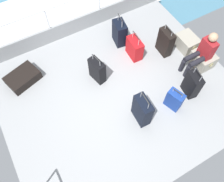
% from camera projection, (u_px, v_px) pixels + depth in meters
% --- Properties ---
extents(ground_plane, '(4.40, 5.20, 0.06)m').
position_uv_depth(ground_plane, '(118.00, 92.00, 5.39)').
color(ground_plane, '#939699').
extents(gunwale_port, '(0.06, 5.20, 0.45)m').
position_uv_depth(gunwale_port, '(77.00, 25.00, 6.12)').
color(gunwale_port, '#939699').
rests_on(gunwale_port, ground_plane).
extents(railing_port, '(0.04, 4.20, 1.02)m').
position_uv_depth(railing_port, '(74.00, 8.00, 5.64)').
color(railing_port, silver).
rests_on(railing_port, ground_plane).
extents(sea_wake, '(12.00, 12.00, 0.01)m').
position_uv_depth(sea_wake, '(59.00, 10.00, 7.23)').
color(sea_wake, teal).
rests_on(sea_wake, ground_plane).
extents(cargo_crate_0, '(0.57, 0.42, 0.35)m').
position_uv_depth(cargo_crate_0, '(187.00, 42.00, 5.88)').
color(cargo_crate_0, '#9E9989').
rests_on(cargo_crate_0, ground_plane).
extents(cargo_crate_1, '(0.55, 0.44, 0.36)m').
position_uv_depth(cargo_crate_1, '(203.00, 59.00, 5.61)').
color(cargo_crate_1, '#9E9989').
rests_on(cargo_crate_1, ground_plane).
extents(passenger_seated, '(0.34, 0.66, 1.06)m').
position_uv_depth(passenger_seated, '(202.00, 52.00, 5.25)').
color(passenger_seated, maroon).
rests_on(passenger_seated, ground_plane).
extents(suitcase_0, '(0.47, 0.27, 0.72)m').
position_uv_depth(suitcase_0, '(135.00, 48.00, 5.68)').
color(suitcase_0, red).
rests_on(suitcase_0, ground_plane).
extents(suitcase_1, '(0.43, 0.28, 0.78)m').
position_uv_depth(suitcase_1, '(97.00, 70.00, 5.29)').
color(suitcase_1, black).
rests_on(suitcase_1, ground_plane).
extents(suitcase_2, '(0.42, 0.27, 0.80)m').
position_uv_depth(suitcase_2, '(192.00, 84.00, 5.09)').
color(suitcase_2, black).
rests_on(suitcase_2, ground_plane).
extents(suitcase_3, '(0.70, 0.85, 0.23)m').
position_uv_depth(suitcase_3, '(23.00, 78.00, 5.42)').
color(suitcase_3, black).
rests_on(suitcase_3, ground_plane).
extents(suitcase_4, '(0.46, 0.25, 0.89)m').
position_uv_depth(suitcase_4, '(142.00, 110.00, 4.74)').
color(suitcase_4, black).
rests_on(suitcase_4, ground_plane).
extents(suitcase_5, '(0.39, 0.30, 0.60)m').
position_uv_depth(suitcase_5, '(174.00, 100.00, 4.97)').
color(suitcase_5, navy).
rests_on(suitcase_5, ground_plane).
extents(suitcase_6, '(0.43, 0.22, 0.80)m').
position_uv_depth(suitcase_6, '(165.00, 42.00, 5.67)').
color(suitcase_6, black).
rests_on(suitcase_6, ground_plane).
extents(suitcase_7, '(0.45, 0.32, 0.83)m').
position_uv_depth(suitcase_7, '(120.00, 33.00, 5.86)').
color(suitcase_7, black).
rests_on(suitcase_7, ground_plane).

